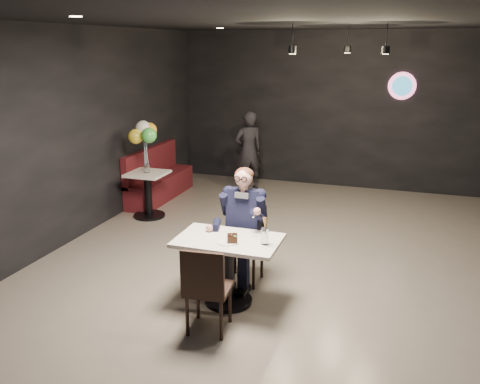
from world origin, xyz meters
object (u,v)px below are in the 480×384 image
(booth_bench, at_px, (160,174))
(side_table, at_px, (148,195))
(chair_far, at_px, (244,245))
(passerby, at_px, (248,151))
(main_table, at_px, (228,271))
(seated_man, at_px, (244,225))
(chair_near, at_px, (209,287))
(balloon_vase, at_px, (147,168))
(sundae_glass, at_px, (265,236))

(booth_bench, height_order, side_table, booth_bench)
(chair_far, relative_size, passerby, 0.60)
(main_table, height_order, seated_man, seated_man)
(chair_near, distance_m, balloon_vase, 3.66)
(chair_far, xyz_separation_m, booth_bench, (-2.52, 2.76, 0.01))
(chair_far, bearing_deg, side_table, 141.55)
(main_table, height_order, sundae_glass, sundae_glass)
(booth_bench, xyz_separation_m, passerby, (1.34, 1.12, 0.29))
(seated_man, relative_size, passerby, 0.95)
(chair_near, height_order, seated_man, seated_man)
(booth_bench, relative_size, balloon_vase, 13.50)
(seated_man, relative_size, sundae_glass, 8.32)
(seated_man, bearing_deg, balloon_vase, 141.55)
(booth_bench, bearing_deg, side_table, -73.30)
(chair_far, height_order, balloon_vase, chair_far)
(chair_near, bearing_deg, seated_man, 84.39)
(chair_far, distance_m, booth_bench, 3.74)
(balloon_vase, bearing_deg, main_table, -46.17)
(chair_near, height_order, booth_bench, booth_bench)
(booth_bench, bearing_deg, balloon_vase, -73.30)
(sundae_glass, distance_m, balloon_vase, 3.52)
(chair_near, bearing_deg, booth_bench, 117.37)
(seated_man, bearing_deg, booth_bench, 132.37)
(seated_man, xyz_separation_m, booth_bench, (-2.52, 2.76, -0.25))
(chair_near, xyz_separation_m, balloon_vase, (-2.22, 2.88, 0.36))
(chair_far, xyz_separation_m, seated_man, (0.00, -0.00, 0.26))
(sundae_glass, bearing_deg, seated_man, 125.43)
(side_table, xyz_separation_m, balloon_vase, (0.00, 0.00, 0.45))
(balloon_vase, distance_m, passerby, 2.36)
(sundae_glass, distance_m, passerby, 4.73)
(passerby, bearing_deg, sundae_glass, 71.41)
(booth_bench, relative_size, passerby, 1.23)
(chair_far, distance_m, sundae_glass, 0.80)
(chair_far, bearing_deg, booth_bench, 132.37)
(main_table, distance_m, chair_near, 0.58)
(chair_near, height_order, passerby, passerby)
(booth_bench, xyz_separation_m, side_table, (0.30, -1.00, -0.10))
(seated_man, bearing_deg, sundae_glass, -54.57)
(seated_man, bearing_deg, passerby, 106.92)
(passerby, bearing_deg, chair_far, 68.71)
(side_table, bearing_deg, chair_far, -38.45)
(chair_near, bearing_deg, balloon_vase, 121.99)
(chair_near, bearing_deg, chair_far, 84.39)
(main_table, distance_m, booth_bench, 4.16)
(sundae_glass, xyz_separation_m, balloon_vase, (-2.63, 2.34, -0.02))
(sundae_glass, distance_m, side_table, 3.55)
(seated_man, xyz_separation_m, balloon_vase, (-2.22, 1.76, 0.10))
(chair_far, height_order, passerby, passerby)
(chair_near, relative_size, side_table, 1.24)
(chair_near, xyz_separation_m, sundae_glass, (0.41, 0.55, 0.38))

